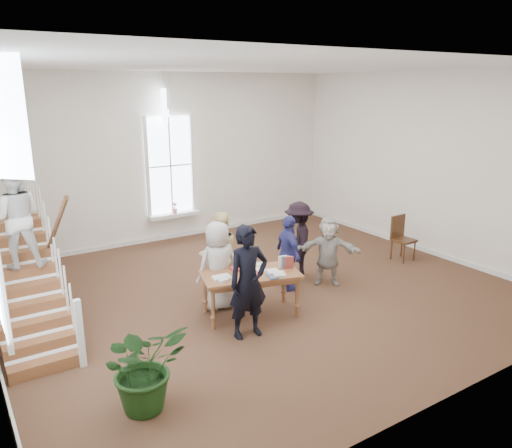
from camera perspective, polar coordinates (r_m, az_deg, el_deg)
ground at (r=10.54m, az=0.41°, el=-7.65°), size 10.00×10.00×0.00m
room_shell at (r=14.09m, az=-9.38°, el=-0.08°), size 10.49×10.00×10.00m
staircase at (r=9.27m, az=-25.48°, el=-1.89°), size 1.10×4.10×2.92m
library_table at (r=9.21m, az=-0.66°, el=-6.14°), size 1.95×1.32×0.90m
police_officer at (r=8.40m, az=-0.90°, el=-6.63°), size 0.74×0.51×1.97m
elderly_woman at (r=9.51m, az=-4.37°, el=-4.77°), size 0.85×0.56×1.72m
person_yellow at (r=10.05m, az=-4.22°, el=-3.51°), size 0.88×0.70×1.76m
woman_cluster_a at (r=10.37m, az=3.74°, el=-3.35°), size 0.54×0.99×1.60m
woman_cluster_b at (r=11.03m, az=4.88°, el=-1.85°), size 1.16×1.28×1.73m
woman_cluster_c at (r=10.77m, az=8.23°, el=-3.03°), size 1.34×1.24×1.50m
floor_plant at (r=6.94m, az=-12.62°, el=-15.57°), size 1.17×1.03×1.23m
side_chair at (r=12.70m, az=16.24°, el=-1.22°), size 0.49×0.49×1.10m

